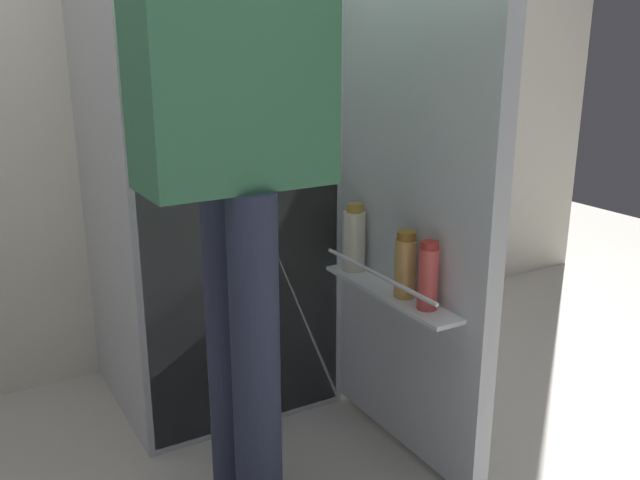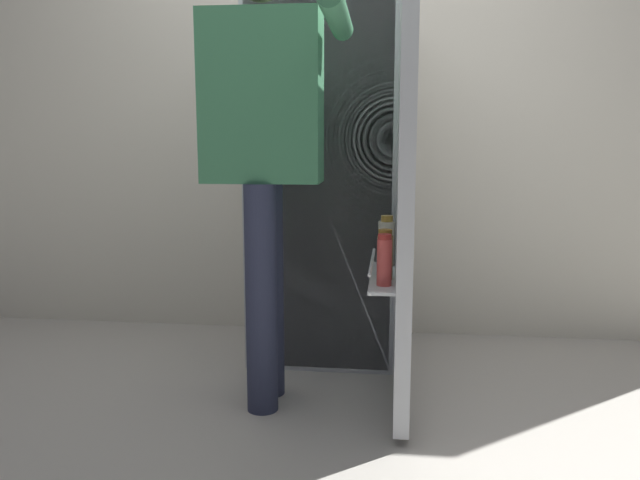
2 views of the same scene
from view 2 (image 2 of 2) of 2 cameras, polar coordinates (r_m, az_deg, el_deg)
The scene contains 4 objects.
ground_plane at distance 2.64m, azimuth -0.84°, elevation -14.05°, with size 6.82×6.82×0.00m, color #B7B2A8.
kitchen_wall at distance 3.36m, azimuth 1.29°, elevation 12.38°, with size 4.40×0.10×2.45m, color silver.
refrigerator at distance 2.94m, azimuth 1.02°, elevation 5.05°, with size 0.73×1.30×1.66m.
person at distance 2.36m, azimuth -5.06°, elevation 9.97°, with size 0.57×0.77×1.77m.
Camera 2 is at (0.33, -2.40, 1.05)m, focal length 34.58 mm.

